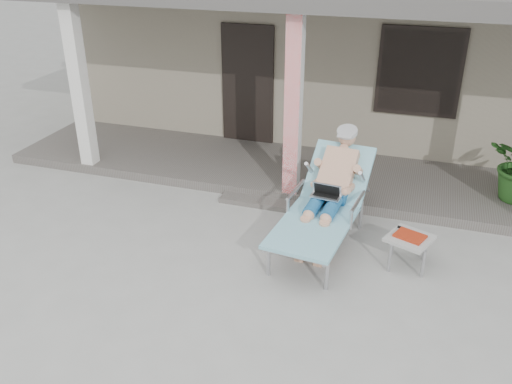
% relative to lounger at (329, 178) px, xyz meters
% --- Properties ---
extents(ground, '(60.00, 60.00, 0.00)m').
position_rel_lounger_xyz_m(ground, '(-0.72, -1.20, -0.88)').
color(ground, '#9E9E99').
rests_on(ground, ground).
extents(house, '(10.40, 5.40, 3.30)m').
position_rel_lounger_xyz_m(house, '(-0.72, 5.30, 0.79)').
color(house, gray).
rests_on(house, ground).
extents(porch_deck, '(10.00, 2.00, 0.15)m').
position_rel_lounger_xyz_m(porch_deck, '(-0.72, 1.80, -0.80)').
color(porch_deck, '#605B56').
rests_on(porch_deck, ground).
extents(porch_overhang, '(10.00, 2.30, 2.85)m').
position_rel_lounger_xyz_m(porch_overhang, '(-0.72, 1.75, 1.91)').
color(porch_overhang, silver).
rests_on(porch_overhang, porch_deck).
extents(porch_step, '(2.00, 0.30, 0.07)m').
position_rel_lounger_xyz_m(porch_step, '(-0.72, 0.65, -0.84)').
color(porch_step, '#605B56').
rests_on(porch_step, ground).
extents(lounger, '(1.05, 2.25, 1.43)m').
position_rel_lounger_xyz_m(lounger, '(0.00, 0.00, 0.00)').
color(lounger, '#B7B7BC').
rests_on(lounger, ground).
extents(side_table, '(0.63, 0.63, 0.44)m').
position_rel_lounger_xyz_m(side_table, '(1.08, -0.33, -0.51)').
color(side_table, '#A6A7A2').
rests_on(side_table, ground).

